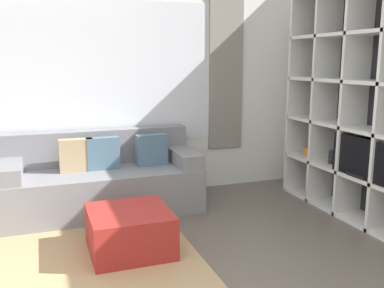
{
  "coord_description": "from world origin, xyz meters",
  "views": [
    {
      "loc": [
        -0.64,
        -1.88,
        1.58
      ],
      "look_at": [
        0.63,
        1.66,
        0.85
      ],
      "focal_mm": 40.0,
      "sensor_mm": 36.0,
      "label": 1
    }
  ],
  "objects": [
    {
      "name": "ottoman",
      "position": [
        0.01,
        1.47,
        0.18
      ],
      "size": [
        0.66,
        0.67,
        0.36
      ],
      "color": "#A82823",
      "rests_on": "ground_plane"
    },
    {
      "name": "shelving_unit",
      "position": [
        2.38,
        1.36,
        1.14
      ],
      "size": [
        0.35,
        2.4,
        2.31
      ],
      "color": "#232328",
      "rests_on": "ground_plane"
    },
    {
      "name": "wall_back",
      "position": [
        0.0,
        3.04,
        1.36
      ],
      "size": [
        6.24,
        0.11,
        2.7
      ],
      "color": "white",
      "rests_on": "ground_plane"
    },
    {
      "name": "couch_main",
      "position": [
        -0.05,
        2.58,
        0.32
      ],
      "size": [
        2.03,
        0.83,
        0.83
      ],
      "color": "gray",
      "rests_on": "ground_plane"
    },
    {
      "name": "area_rug",
      "position": [
        -0.85,
        1.54,
        0.01
      ],
      "size": [
        2.77,
        2.12,
        0.01
      ],
      "primitive_type": "cube",
      "color": "tan",
      "rests_on": "ground_plane"
    },
    {
      "name": "wall_right",
      "position": [
        2.56,
        1.5,
        1.35
      ],
      "size": [
        0.07,
        4.21,
        2.7
      ],
      "primitive_type": "cube",
      "color": "white",
      "rests_on": "ground_plane"
    }
  ]
}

